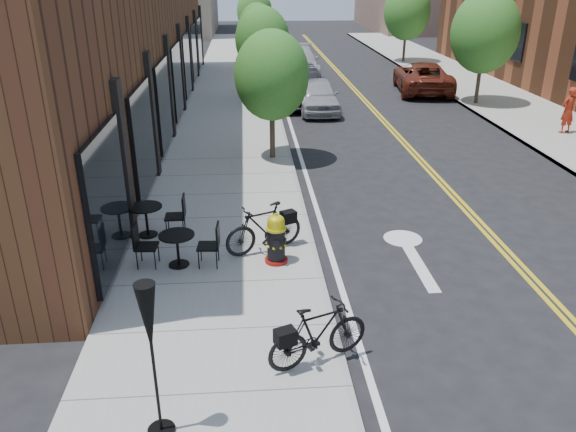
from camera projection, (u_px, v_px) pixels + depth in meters
name	position (u px, v px, depth m)	size (l,w,h in m)	color
ground	(336.00, 330.00, 9.27)	(120.00, 120.00, 0.00)	black
sidewalk_near	(228.00, 150.00, 18.23)	(4.00, 70.00, 0.12)	#9E9B93
building_near	(101.00, 28.00, 20.18)	(5.00, 28.00, 7.00)	#4B2818
tree_near_a	(272.00, 76.00, 16.39)	(2.20, 2.20, 3.81)	#382B1E
tree_near_b	(262.00, 40.00, 23.64)	(2.30, 2.30, 3.98)	#382B1E
tree_near_c	(258.00, 27.00, 31.01)	(2.10, 2.10, 3.67)	#382B1E
tree_near_d	(255.00, 12.00, 38.20)	(2.40, 2.40, 4.11)	#382B1E
tree_far_b	(485.00, 32.00, 23.22)	(2.80, 2.80, 4.62)	#382B1E
tree_far_c	(407.00, 12.00, 34.17)	(2.80, 2.80, 4.62)	#382B1E
fire_hydrant	(276.00, 239.00, 10.99)	(0.57, 0.57, 1.05)	maroon
bicycle_left	(264.00, 228.00, 11.42)	(0.48, 1.71, 1.03)	black
bicycle_right	(318.00, 334.00, 8.15)	(0.46, 1.62, 0.98)	black
bistro_set_b	(177.00, 245.00, 10.88)	(1.62, 0.74, 0.87)	black
bistro_set_c	(146.00, 216.00, 12.11)	(1.65, 0.72, 0.89)	black
patio_umbrella	(149.00, 330.00, 6.46)	(0.35, 0.35, 2.15)	black
parked_car_a	(318.00, 95.00, 23.17)	(1.58, 3.93, 1.34)	#A3A5AB
parked_car_b	(295.00, 85.00, 24.52)	(1.73, 4.95, 1.63)	black
parked_car_c	(299.00, 61.00, 31.01)	(2.15, 5.28, 1.53)	#AAABAF
parked_car_far	(423.00, 77.00, 26.85)	(2.37, 5.13, 1.43)	maroon
pedestrian	(568.00, 110.00, 19.65)	(0.59, 0.39, 1.61)	#A52816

